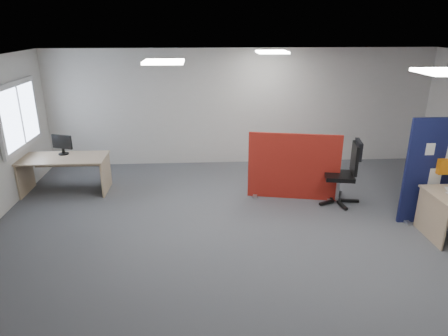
{
  "coord_description": "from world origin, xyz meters",
  "views": [
    {
      "loc": [
        -0.96,
        -5.74,
        3.23
      ],
      "look_at": [
        -0.6,
        0.35,
        1.0
      ],
      "focal_mm": 32.0,
      "sensor_mm": 36.0,
      "label": 1
    }
  ],
  "objects_px": {
    "monitor_second": "(62,144)",
    "office_chair": "(347,169)",
    "second_desk": "(65,165)",
    "red_divider": "(294,167)"
  },
  "relations": [
    {
      "from": "monitor_second",
      "to": "office_chair",
      "type": "bearing_deg",
      "value": 8.97
    },
    {
      "from": "second_desk",
      "to": "monitor_second",
      "type": "relative_size",
      "value": 3.85
    },
    {
      "from": "monitor_second",
      "to": "red_divider",
      "type": "bearing_deg",
      "value": 10.04
    },
    {
      "from": "monitor_second",
      "to": "office_chair",
      "type": "xyz_separation_m",
      "value": [
        5.45,
        -1.05,
        -0.26
      ]
    },
    {
      "from": "second_desk",
      "to": "office_chair",
      "type": "height_order",
      "value": "office_chair"
    },
    {
      "from": "second_desk",
      "to": "red_divider",
      "type": "bearing_deg",
      "value": -7.95
    },
    {
      "from": "second_desk",
      "to": "monitor_second",
      "type": "xyz_separation_m",
      "value": [
        -0.05,
        0.16,
        0.4
      ]
    },
    {
      "from": "monitor_second",
      "to": "second_desk",
      "type": "bearing_deg",
      "value": -51.36
    },
    {
      "from": "red_divider",
      "to": "second_desk",
      "type": "distance_m",
      "value": 4.51
    },
    {
      "from": "monitor_second",
      "to": "office_chair",
      "type": "relative_size",
      "value": 0.35
    }
  ]
}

